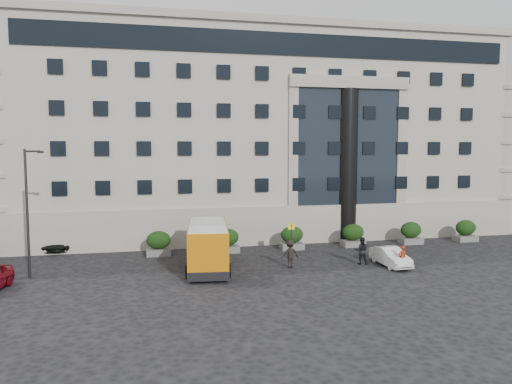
% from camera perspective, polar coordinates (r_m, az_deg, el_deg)
% --- Properties ---
extents(ground, '(120.00, 120.00, 0.00)m').
position_cam_1_polar(ground, '(31.16, -3.15, -9.93)').
color(ground, black).
rests_on(ground, ground).
extents(civic_building, '(44.00, 24.00, 18.00)m').
position_cam_1_polar(civic_building, '(52.82, -0.70, 6.15)').
color(civic_building, '#9E978B').
rests_on(civic_building, ground).
extents(entrance_column, '(1.80, 1.80, 13.00)m').
position_cam_1_polar(entrance_column, '(43.44, 10.32, 2.97)').
color(entrance_column, black).
rests_on(entrance_column, ground).
extents(hedge_a, '(1.80, 1.26, 1.84)m').
position_cam_1_polar(hedge_a, '(38.17, -11.07, -5.77)').
color(hedge_a, '#5C5D5A').
rests_on(hedge_a, ground).
extents(hedge_b, '(1.80, 1.26, 1.84)m').
position_cam_1_polar(hedge_b, '(38.65, -3.31, -5.54)').
color(hedge_b, '#5C5D5A').
rests_on(hedge_b, ground).
extents(hedge_c, '(1.80, 1.26, 1.84)m').
position_cam_1_polar(hedge_c, '(39.80, 4.13, -5.23)').
color(hedge_c, '#5C5D5A').
rests_on(hedge_c, ground).
extents(hedge_d, '(1.80, 1.26, 1.84)m').
position_cam_1_polar(hedge_d, '(41.58, 11.03, -4.86)').
color(hedge_d, '#5C5D5A').
rests_on(hedge_d, ground).
extents(hedge_e, '(1.80, 1.26, 1.84)m').
position_cam_1_polar(hedge_e, '(43.91, 17.28, -4.47)').
color(hedge_e, '#5C5D5A').
rests_on(hedge_e, ground).
extents(hedge_f, '(1.80, 1.26, 1.84)m').
position_cam_1_polar(hedge_f, '(46.70, 22.83, -4.07)').
color(hedge_f, '#5C5D5A').
rests_on(hedge_f, ground).
extents(street_lamp, '(1.16, 0.18, 8.00)m').
position_cam_1_polar(street_lamp, '(33.63, -24.60, -1.69)').
color(street_lamp, '#262628').
rests_on(street_lamp, ground).
extents(bus_stop_sign, '(0.50, 0.08, 2.52)m').
position_cam_1_polar(bus_stop_sign, '(36.77, 4.05, -4.83)').
color(bus_stop_sign, '#262628').
rests_on(bus_stop_sign, ground).
extents(minibus, '(3.39, 7.54, 3.05)m').
position_cam_1_polar(minibus, '(33.30, -5.55, -5.99)').
color(minibus, '#C06A09').
rests_on(minibus, ground).
extents(red_truck, '(3.34, 5.36, 2.68)m').
position_cam_1_polar(red_truck, '(44.49, -27.22, -4.11)').
color(red_truck, '#9B0B0D').
rests_on(red_truck, ground).
extents(parked_car_d, '(2.62, 5.12, 1.38)m').
position_cam_1_polar(parked_car_d, '(42.69, -21.38, -5.19)').
color(parked_car_d, black).
rests_on(parked_car_d, ground).
extents(white_taxi, '(1.42, 3.90, 1.28)m').
position_cam_1_polar(white_taxi, '(35.54, 15.13, -7.15)').
color(white_taxi, silver).
rests_on(white_taxi, ground).
extents(pedestrian_a, '(0.66, 0.49, 1.64)m').
position_cam_1_polar(pedestrian_a, '(34.47, 16.38, -7.25)').
color(pedestrian_a, maroon).
rests_on(pedestrian_a, ground).
extents(pedestrian_b, '(1.12, 1.00, 1.90)m').
position_cam_1_polar(pedestrian_b, '(35.54, 11.96, -6.57)').
color(pedestrian_b, black).
rests_on(pedestrian_b, ground).
extents(pedestrian_c, '(1.29, 0.82, 1.90)m').
position_cam_1_polar(pedestrian_c, '(33.84, 3.91, -7.05)').
color(pedestrian_c, black).
rests_on(pedestrian_c, ground).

